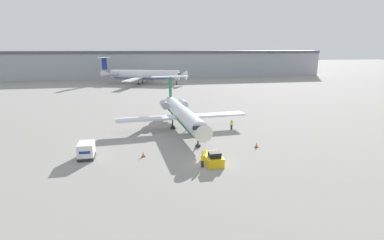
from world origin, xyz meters
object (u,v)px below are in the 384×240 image
(traffic_cone_right, at_px, (257,145))
(airplane_parked_far_left, at_px, (143,75))
(worker_by_wing, at_px, (232,124))
(pushback_tug, at_px, (213,158))
(traffic_cone_left, at_px, (143,154))
(worker_near_tug, at_px, (202,160))
(airplane_main, at_px, (182,113))
(luggage_cart, at_px, (86,150))

(traffic_cone_right, height_order, airplane_parked_far_left, airplane_parked_far_left)
(worker_by_wing, distance_m, airplane_parked_far_left, 77.15)
(pushback_tug, xyz_separation_m, traffic_cone_left, (-8.88, 4.34, -0.33))
(pushback_tug, height_order, airplane_parked_far_left, airplane_parked_far_left)
(traffic_cone_left, xyz_separation_m, airplane_parked_far_left, (3.78, 87.26, 3.43))
(airplane_parked_far_left, bearing_deg, traffic_cone_right, -81.16)
(worker_near_tug, relative_size, traffic_cone_left, 2.43)
(pushback_tug, relative_size, worker_near_tug, 2.10)
(worker_by_wing, height_order, airplane_parked_far_left, airplane_parked_far_left)
(traffic_cone_left, distance_m, airplane_parked_far_left, 87.41)
(airplane_main, relative_size, pushback_tug, 6.95)
(airplane_main, xyz_separation_m, pushback_tug, (1.03, -17.77, -2.29))
(pushback_tug, distance_m, traffic_cone_right, 9.78)
(traffic_cone_left, bearing_deg, worker_near_tug, -35.93)
(luggage_cart, height_order, worker_by_wing, luggage_cart)
(airplane_main, distance_m, traffic_cone_left, 15.77)
(worker_near_tug, bearing_deg, airplane_parked_far_left, 92.15)
(airplane_main, xyz_separation_m, traffic_cone_left, (-7.85, -13.42, -2.63))
(airplane_main, bearing_deg, pushback_tug, -86.67)
(pushback_tug, bearing_deg, worker_by_wing, 63.13)
(luggage_cart, bearing_deg, pushback_tug, -18.07)
(traffic_cone_left, relative_size, traffic_cone_right, 0.97)
(luggage_cart, relative_size, worker_near_tug, 1.71)
(traffic_cone_right, distance_m, airplane_parked_far_left, 87.65)
(airplane_parked_far_left, bearing_deg, worker_near_tug, -87.85)
(traffic_cone_left, bearing_deg, worker_by_wing, 33.85)
(luggage_cart, relative_size, airplane_parked_far_left, 0.09)
(airplane_main, relative_size, worker_near_tug, 14.59)
(traffic_cone_left, distance_m, traffic_cone_right, 17.25)
(airplane_parked_far_left, bearing_deg, airplane_main, -86.85)
(worker_by_wing, relative_size, traffic_cone_left, 2.43)
(traffic_cone_left, bearing_deg, airplane_parked_far_left, 87.52)
(pushback_tug, relative_size, traffic_cone_left, 5.11)
(worker_by_wing, height_order, traffic_cone_right, worker_by_wing)
(traffic_cone_right, bearing_deg, luggage_cart, 179.21)
(worker_by_wing, bearing_deg, luggage_cart, -157.39)
(luggage_cart, xyz_separation_m, worker_near_tug, (14.95, -6.32, -0.13))
(pushback_tug, bearing_deg, traffic_cone_right, 31.21)
(airplane_main, xyz_separation_m, worker_by_wing, (8.94, -2.16, -2.02))
(traffic_cone_left, height_order, airplane_parked_far_left, airplane_parked_far_left)
(worker_by_wing, bearing_deg, traffic_cone_left, -146.15)
(traffic_cone_right, bearing_deg, worker_near_tug, -149.10)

